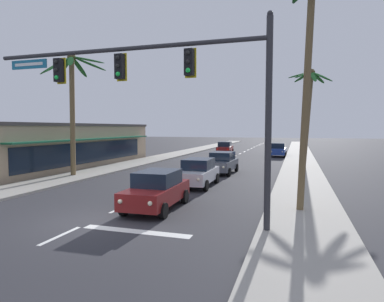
{
  "coord_description": "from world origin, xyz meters",
  "views": [
    {
      "loc": [
        7.44,
        -10.8,
        3.59
      ],
      "look_at": [
        1.51,
        8.0,
        2.2
      ],
      "focal_mm": 31.2,
      "sensor_mm": 36.0,
      "label": 1
    }
  ],
  "objects_px": {
    "sedan_lead_at_stop_bar": "(157,190)",
    "storefront_strip_left": "(63,145)",
    "palm_right_second": "(309,101)",
    "sedan_fifth_in_queue": "(222,163)",
    "sedan_oncoming_far": "(225,148)",
    "sedan_parked_nearest_kerb": "(278,150)",
    "sedan_third_in_queue": "(198,172)",
    "traffic_signal_mast": "(166,81)",
    "palm_left_second": "(72,89)",
    "palm_right_nearest": "(309,29)"
  },
  "relations": [
    {
      "from": "sedan_oncoming_far",
      "to": "traffic_signal_mast",
      "type": "bearing_deg",
      "value": -81.87
    },
    {
      "from": "palm_left_second",
      "to": "sedan_fifth_in_queue",
      "type": "bearing_deg",
      "value": 26.94
    },
    {
      "from": "sedan_fifth_in_queue",
      "to": "storefront_strip_left",
      "type": "height_order",
      "value": "storefront_strip_left"
    },
    {
      "from": "sedan_fifth_in_queue",
      "to": "palm_right_second",
      "type": "relative_size",
      "value": 0.52
    },
    {
      "from": "traffic_signal_mast",
      "to": "sedan_oncoming_far",
      "type": "distance_m",
      "value": 33.59
    },
    {
      "from": "sedan_third_in_queue",
      "to": "palm_left_second",
      "type": "bearing_deg",
      "value": 174.11
    },
    {
      "from": "sedan_lead_at_stop_bar",
      "to": "palm_right_second",
      "type": "distance_m",
      "value": 18.87
    },
    {
      "from": "sedan_third_in_queue",
      "to": "sedan_parked_nearest_kerb",
      "type": "distance_m",
      "value": 23.26
    },
    {
      "from": "traffic_signal_mast",
      "to": "storefront_strip_left",
      "type": "bearing_deg",
      "value": 138.3
    },
    {
      "from": "sedan_third_in_queue",
      "to": "sedan_fifth_in_queue",
      "type": "relative_size",
      "value": 1.0
    },
    {
      "from": "storefront_strip_left",
      "to": "palm_right_second",
      "type": "bearing_deg",
      "value": 12.66
    },
    {
      "from": "sedan_lead_at_stop_bar",
      "to": "sedan_oncoming_far",
      "type": "distance_m",
      "value": 31.05
    },
    {
      "from": "traffic_signal_mast",
      "to": "sedan_oncoming_far",
      "type": "height_order",
      "value": "traffic_signal_mast"
    },
    {
      "from": "palm_right_second",
      "to": "storefront_strip_left",
      "type": "relative_size",
      "value": 0.38
    },
    {
      "from": "sedan_lead_at_stop_bar",
      "to": "sedan_third_in_queue",
      "type": "relative_size",
      "value": 1.0
    },
    {
      "from": "sedan_parked_nearest_kerb",
      "to": "sedan_fifth_in_queue",
      "type": "bearing_deg",
      "value": -101.17
    },
    {
      "from": "palm_left_second",
      "to": "storefront_strip_left",
      "type": "xyz_separation_m",
      "value": [
        -5.02,
        5.04,
        -4.35
      ]
    },
    {
      "from": "sedan_fifth_in_queue",
      "to": "palm_right_second",
      "type": "xyz_separation_m",
      "value": [
        6.46,
        4.81,
        5.03
      ]
    },
    {
      "from": "sedan_lead_at_stop_bar",
      "to": "storefront_strip_left",
      "type": "relative_size",
      "value": 0.2
    },
    {
      "from": "sedan_fifth_in_queue",
      "to": "palm_right_nearest",
      "type": "relative_size",
      "value": 0.44
    },
    {
      "from": "sedan_parked_nearest_kerb",
      "to": "palm_left_second",
      "type": "relative_size",
      "value": 0.5
    },
    {
      "from": "palm_right_nearest",
      "to": "storefront_strip_left",
      "type": "distance_m",
      "value": 24.2
    },
    {
      "from": "sedan_parked_nearest_kerb",
      "to": "storefront_strip_left",
      "type": "bearing_deg",
      "value": -137.15
    },
    {
      "from": "sedan_fifth_in_queue",
      "to": "palm_left_second",
      "type": "height_order",
      "value": "palm_left_second"
    },
    {
      "from": "palm_right_nearest",
      "to": "sedan_oncoming_far",
      "type": "bearing_deg",
      "value": 108.02
    },
    {
      "from": "storefront_strip_left",
      "to": "sedan_third_in_queue",
      "type": "bearing_deg",
      "value": -22.29
    },
    {
      "from": "sedan_third_in_queue",
      "to": "storefront_strip_left",
      "type": "xyz_separation_m",
      "value": [
        -14.73,
        6.04,
        1.13
      ]
    },
    {
      "from": "sedan_oncoming_far",
      "to": "palm_right_nearest",
      "type": "relative_size",
      "value": 0.44
    },
    {
      "from": "sedan_third_in_queue",
      "to": "sedan_parked_nearest_kerb",
      "type": "xyz_separation_m",
      "value": [
        3.54,
        22.99,
        0.0
      ]
    },
    {
      "from": "sedan_oncoming_far",
      "to": "sedan_third_in_queue",
      "type": "bearing_deg",
      "value": -81.91
    },
    {
      "from": "traffic_signal_mast",
      "to": "sedan_parked_nearest_kerb",
      "type": "height_order",
      "value": "traffic_signal_mast"
    },
    {
      "from": "sedan_lead_at_stop_bar",
      "to": "sedan_parked_nearest_kerb",
      "type": "height_order",
      "value": "same"
    },
    {
      "from": "sedan_lead_at_stop_bar",
      "to": "palm_right_second",
      "type": "height_order",
      "value": "palm_right_second"
    },
    {
      "from": "sedan_parked_nearest_kerb",
      "to": "palm_right_second",
      "type": "distance_m",
      "value": 13.51
    },
    {
      "from": "sedan_third_in_queue",
      "to": "palm_right_second",
      "type": "xyz_separation_m",
      "value": [
        6.65,
        10.84,
        5.03
      ]
    },
    {
      "from": "sedan_lead_at_stop_bar",
      "to": "palm_left_second",
      "type": "height_order",
      "value": "palm_left_second"
    },
    {
      "from": "sedan_parked_nearest_kerb",
      "to": "palm_right_second",
      "type": "xyz_separation_m",
      "value": [
        3.11,
        -12.15,
        5.03
      ]
    },
    {
      "from": "sedan_third_in_queue",
      "to": "sedan_oncoming_far",
      "type": "height_order",
      "value": "same"
    },
    {
      "from": "palm_left_second",
      "to": "palm_right_nearest",
      "type": "height_order",
      "value": "palm_right_nearest"
    },
    {
      "from": "palm_right_second",
      "to": "storefront_strip_left",
      "type": "xyz_separation_m",
      "value": [
        -21.39,
        -4.8,
        -3.9
      ]
    },
    {
      "from": "sedan_fifth_in_queue",
      "to": "palm_right_second",
      "type": "distance_m",
      "value": 9.5
    },
    {
      "from": "sedan_fifth_in_queue",
      "to": "sedan_oncoming_far",
      "type": "distance_m",
      "value": 19.16
    },
    {
      "from": "sedan_lead_at_stop_bar",
      "to": "sedan_parked_nearest_kerb",
      "type": "bearing_deg",
      "value": 82.82
    },
    {
      "from": "sedan_third_in_queue",
      "to": "palm_right_nearest",
      "type": "relative_size",
      "value": 0.43
    },
    {
      "from": "sedan_third_in_queue",
      "to": "storefront_strip_left",
      "type": "distance_m",
      "value": 15.96
    },
    {
      "from": "sedan_third_in_queue",
      "to": "palm_left_second",
      "type": "distance_m",
      "value": 11.19
    },
    {
      "from": "sedan_lead_at_stop_bar",
      "to": "storefront_strip_left",
      "type": "distance_m",
      "value": 18.99
    },
    {
      "from": "sedan_fifth_in_queue",
      "to": "sedan_oncoming_far",
      "type": "xyz_separation_m",
      "value": [
        -3.72,
        18.79,
        0.0
      ]
    },
    {
      "from": "palm_right_second",
      "to": "storefront_strip_left",
      "type": "bearing_deg",
      "value": -167.34
    },
    {
      "from": "storefront_strip_left",
      "to": "sedan_oncoming_far",
      "type": "bearing_deg",
      "value": 59.19
    }
  ]
}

